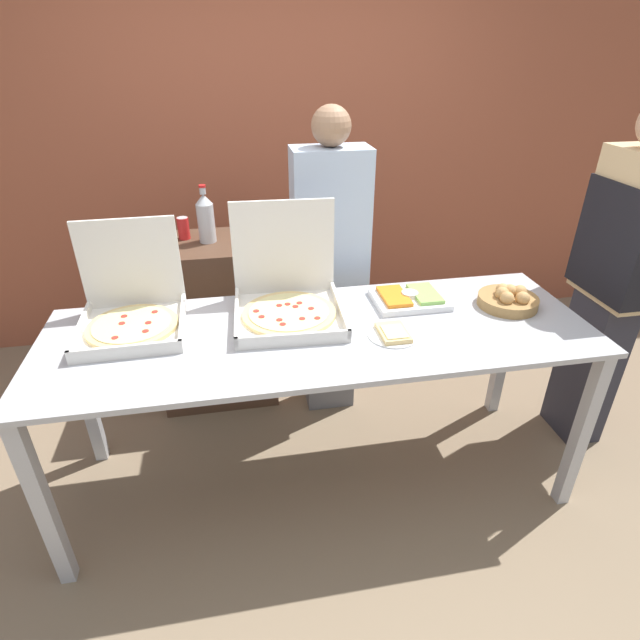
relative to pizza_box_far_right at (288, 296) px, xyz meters
The scene contains 14 objects.
ground_plane 1.00m from the pizza_box_far_right, 57.63° to the right, with size 16.00×16.00×0.00m, color #847056.
brick_wall_behind 1.58m from the pizza_box_far_right, 85.58° to the left, with size 10.00×0.06×2.80m.
buffet_table 0.29m from the pizza_box_far_right, 57.63° to the right, with size 2.40×0.82×0.89m.
pizza_box_far_right is the anchor object (origin of this frame).
pizza_box_near_left 0.69m from the pizza_box_far_right, behind, with size 0.45×0.46×0.44m.
paper_plate_front_left 0.51m from the pizza_box_far_right, 34.85° to the right, with size 0.22×0.22×0.03m.
veggie_tray 0.59m from the pizza_box_far_right, ahead, with size 0.34×0.27×0.05m.
bread_basket 1.05m from the pizza_box_far_right, ahead, with size 0.28×0.28×0.10m.
sideboard_podium 0.91m from the pizza_box_far_right, 118.28° to the left, with size 0.68×0.50×1.01m.
soda_bottle 0.81m from the pizza_box_far_right, 117.25° to the left, with size 0.09×0.09×0.32m.
soda_can_silver 0.90m from the pizza_box_far_right, 130.84° to the left, with size 0.07×0.07×0.12m.
soda_can_colored 0.92m from the pizza_box_far_right, 122.62° to the left, with size 0.07×0.07×0.12m.
person_guest_plaid 0.54m from the pizza_box_far_right, 57.50° to the left, with size 0.40×0.22×1.74m.
person_server_vest 1.64m from the pizza_box_far_right, ahead, with size 0.24×0.42×1.80m.
Camera 1 is at (-0.34, -1.85, 1.99)m, focal length 28.00 mm.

